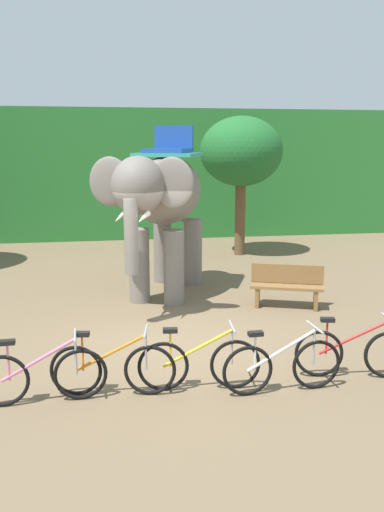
% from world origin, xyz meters
% --- Properties ---
extents(ground_plane, '(80.00, 80.00, 0.00)m').
position_xyz_m(ground_plane, '(0.00, 0.00, 0.00)').
color(ground_plane, brown).
extents(foliage_hedge, '(36.00, 6.00, 4.61)m').
position_xyz_m(foliage_hedge, '(0.00, 13.37, 2.31)').
color(foliage_hedge, '#28702D').
rests_on(foliage_hedge, ground).
extents(tree_far_right, '(2.48, 2.48, 4.20)m').
position_xyz_m(tree_far_right, '(2.99, 7.22, 3.12)').
color(tree_far_right, brown).
rests_on(tree_far_right, ground).
extents(elephant, '(2.90, 4.19, 3.78)m').
position_xyz_m(elephant, '(0.14, 2.94, 2.20)').
color(elephant, slate).
rests_on(elephant, ground).
extents(bike_pink, '(1.71, 0.52, 0.92)m').
position_xyz_m(bike_pink, '(-2.04, -1.94, 0.39)').
color(bike_pink, black).
rests_on(bike_pink, ground).
extents(bike_orange, '(1.70, 0.52, 0.92)m').
position_xyz_m(bike_orange, '(-1.11, -1.86, 0.39)').
color(bike_orange, black).
rests_on(bike_orange, ground).
extents(bike_yellow, '(1.71, 0.52, 0.92)m').
position_xyz_m(bike_yellow, '(0.07, -1.88, 0.39)').
color(bike_yellow, black).
rests_on(bike_yellow, ground).
extents(bike_white, '(1.71, 0.52, 0.92)m').
position_xyz_m(bike_white, '(1.18, -2.14, 0.39)').
color(bike_white, black).
rests_on(bike_white, ground).
extents(bike_red, '(1.68, 0.56, 0.92)m').
position_xyz_m(bike_red, '(2.36, -1.85, 0.39)').
color(bike_red, black).
rests_on(bike_red, ground).
extents(wooden_bench, '(1.55, 0.90, 0.89)m').
position_xyz_m(wooden_bench, '(2.58, 1.66, 0.48)').
color(wooden_bench, brown).
rests_on(wooden_bench, ground).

